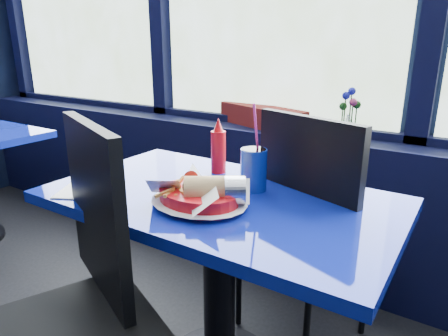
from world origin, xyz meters
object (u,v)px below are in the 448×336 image
planter_box (261,116)px  ketchup_bottle (218,149)px  flower_vase (348,125)px  soda_cup (254,168)px  chair_near_front (81,291)px  near_table (219,242)px  food_basket (200,195)px  chair_near_back (305,219)px

planter_box → ketchup_bottle: bearing=-56.1°
flower_vase → soda_cup: size_ratio=0.80×
chair_near_front → flower_vase: flower_vase is taller
ketchup_bottle → soda_cup: (0.22, -0.10, -0.02)m
near_table → flower_vase: size_ratio=4.77×
planter_box → soda_cup: (0.39, -0.79, -0.03)m
planter_box → ketchup_bottle: 0.71m
chair_near_front → soda_cup: (0.20, 0.61, 0.23)m
chair_near_front → ketchup_bottle: chair_near_front is taller
food_basket → soda_cup: 0.24m
flower_vase → ketchup_bottle: flower_vase is taller
flower_vase → food_basket: size_ratio=0.78×
ketchup_bottle → food_basket: bearing=-65.6°
near_table → planter_box: 1.00m
food_basket → near_table: bearing=83.5°
ketchup_bottle → soda_cup: 0.24m
chair_near_front → planter_box: size_ratio=1.83×
chair_near_front → planter_box: (-0.19, 1.40, 0.26)m
planter_box → near_table: bearing=-50.9°
chair_near_back → planter_box: chair_near_back is taller
chair_near_back → flower_vase: 0.59m
chair_near_back → soda_cup: (-0.13, -0.21, 0.24)m
soda_cup → flower_vase: bearing=81.0°
flower_vase → planter_box: bearing=172.0°
near_table → flower_vase: flower_vase is taller
chair_near_front → flower_vase: 1.39m
chair_near_front → food_basket: size_ratio=3.24×
chair_near_back → flower_vase: size_ratio=4.04×
chair_near_back → soda_cup: soda_cup is taller
planter_box → flower_vase: flower_vase is taller
chair_near_front → chair_near_back: bearing=91.7°
chair_near_front → chair_near_back: chair_near_front is taller
chair_near_front → soda_cup: 0.68m
near_table → planter_box: size_ratio=2.11×
chair_near_front → planter_box: bearing=121.2°
food_basket → chair_near_front: bearing=-119.1°
chair_near_back → food_basket: 0.52m
chair_near_front → planter_box: chair_near_front is taller
ketchup_bottle → near_table: bearing=-55.9°
soda_cup → food_basket: bearing=-106.5°
chair_near_back → ketchup_bottle: bearing=35.8°
food_basket → soda_cup: size_ratio=1.02×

